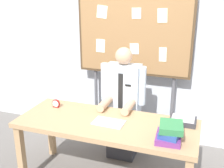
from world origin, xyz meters
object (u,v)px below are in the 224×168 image
(bulletin_board, at_px, (133,35))
(paper_tray, at_px, (183,121))
(open_notebook, at_px, (109,122))
(desk, at_px, (106,129))
(book_stack, at_px, (170,133))
(desk_clock, at_px, (56,104))
(person, at_px, (123,108))

(bulletin_board, relative_size, paper_tray, 7.87)
(open_notebook, bearing_deg, desk, 148.94)
(desk, xyz_separation_m, open_notebook, (0.03, -0.02, 0.09))
(book_stack, relative_size, desk_clock, 3.05)
(person, relative_size, book_stack, 4.95)
(book_stack, bearing_deg, open_notebook, 167.36)
(open_notebook, relative_size, paper_tray, 1.21)
(desk, height_order, open_notebook, open_notebook)
(desk, xyz_separation_m, desk_clock, (-0.67, 0.16, 0.13))
(desk, bearing_deg, bulletin_board, 90.01)
(desk_clock, distance_m, paper_tray, 1.41)
(bulletin_board, relative_size, open_notebook, 6.52)
(book_stack, relative_size, paper_tray, 1.09)
(desk, distance_m, person, 0.57)
(desk, relative_size, desk_clock, 19.87)
(open_notebook, xyz_separation_m, desk_clock, (-0.71, 0.18, 0.04))
(book_stack, bearing_deg, desk_clock, 166.65)
(person, xyz_separation_m, open_notebook, (0.03, -0.59, 0.10))
(open_notebook, distance_m, desk_clock, 0.73)
(book_stack, xyz_separation_m, open_notebook, (-0.63, 0.14, -0.07))
(bulletin_board, bearing_deg, person, -89.98)
(bulletin_board, bearing_deg, desk, -89.99)
(bulletin_board, xyz_separation_m, desk_clock, (-0.67, -0.83, -0.70))
(person, relative_size, open_notebook, 4.45)
(desk_clock, bearing_deg, book_stack, -13.35)
(desk, xyz_separation_m, paper_tray, (0.74, 0.22, 0.12))
(bulletin_board, height_order, desk_clock, bulletin_board)
(book_stack, height_order, open_notebook, book_stack)
(open_notebook, distance_m, paper_tray, 0.75)
(person, distance_m, desk_clock, 0.80)
(person, bearing_deg, book_stack, -48.01)
(desk_clock, relative_size, paper_tray, 0.36)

